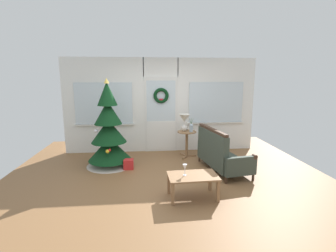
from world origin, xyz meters
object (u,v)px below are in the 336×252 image
object	(u,v)px
coffee_table	(193,179)
gift_box	(129,164)
settee_sofa	(220,154)
side_table	(187,139)
christmas_tree	(109,135)
flower_vase	(191,127)
wine_glass	(185,167)
table_lamp	(184,120)

from	to	relation	value
coffee_table	gift_box	distance (m)	1.91
settee_sofa	gift_box	bearing A→B (deg)	171.87
side_table	gift_box	bearing A→B (deg)	-152.23
christmas_tree	side_table	distance (m)	1.98
flower_vase	wine_glass	bearing A→B (deg)	-103.26
christmas_tree	table_lamp	size ratio (longest dim) A/B	4.59
flower_vase	coffee_table	world-z (taller)	flower_vase
settee_sofa	table_lamp	size ratio (longest dim) A/B	3.56
side_table	flower_vase	distance (m)	0.33
settee_sofa	wine_glass	size ratio (longest dim) A/B	8.04
side_table	coffee_table	size ratio (longest dim) A/B	0.78
table_lamp	flower_vase	world-z (taller)	table_lamp
coffee_table	wine_glass	xyz separation A→B (m)	(-0.14, 0.01, 0.20)
christmas_tree	coffee_table	xyz separation A→B (m)	(1.62, -1.76, -0.39)
christmas_tree	table_lamp	distance (m)	1.93
christmas_tree	flower_vase	size ratio (longest dim) A/B	5.78
christmas_tree	table_lamp	xyz separation A→B (m)	(1.84, 0.53, 0.22)
table_lamp	coffee_table	size ratio (longest dim) A/B	0.51
side_table	christmas_tree	bearing A→B (deg)	-165.51
coffee_table	wine_glass	bearing A→B (deg)	175.07
table_lamp	flower_vase	xyz separation A→B (m)	(0.16, -0.10, -0.17)
coffee_table	christmas_tree	bearing A→B (deg)	132.74
christmas_tree	table_lamp	world-z (taller)	christmas_tree
side_table	gift_box	size ratio (longest dim) A/B	3.08
gift_box	side_table	bearing A→B (deg)	27.77
table_lamp	gift_box	world-z (taller)	table_lamp
settee_sofa	table_lamp	bearing A→B (deg)	119.38
settee_sofa	flower_vase	bearing A→B (deg)	114.63
settee_sofa	table_lamp	xyz separation A→B (m)	(-0.61, 1.09, 0.58)
settee_sofa	flower_vase	size ratio (longest dim) A/B	4.48
flower_vase	wine_glass	size ratio (longest dim) A/B	1.79
settee_sofa	coffee_table	bearing A→B (deg)	-124.82
table_lamp	coffee_table	xyz separation A→B (m)	(-0.22, -2.29, -0.61)
settee_sofa	table_lamp	distance (m)	1.38
flower_vase	coffee_table	xyz separation A→B (m)	(-0.38, -2.19, -0.45)
wine_glass	table_lamp	bearing A→B (deg)	81.19
settee_sofa	side_table	size ratio (longest dim) A/B	2.34
side_table	gift_box	distance (m)	1.68
table_lamp	flower_vase	distance (m)	0.25
wine_glass	christmas_tree	bearing A→B (deg)	130.43
settee_sofa	flower_vase	world-z (taller)	flower_vase
side_table	coffee_table	xyz separation A→B (m)	(-0.28, -2.25, -0.14)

